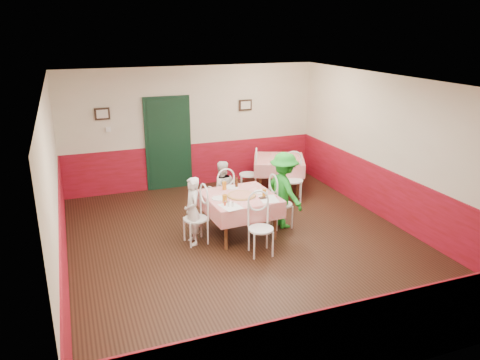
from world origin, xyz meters
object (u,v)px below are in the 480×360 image
object	(u,v)px
main_table	(240,215)
second_table	(279,174)
chair_second_a	(249,174)
wallet	(263,198)
diner_right	(284,190)
glass_b	(264,193)
beer_bottle	(237,182)
chair_left	(196,219)
glass_a	(225,199)
diner_left	(193,211)
diner_far	(221,189)
pizza	(241,195)
chair_far	(222,196)
chair_second_b	(293,181)
chair_right	(281,204)
glass_c	(224,186)
chair_near	(261,229)

from	to	relation	value
main_table	second_table	world-z (taller)	same
second_table	chair_second_a	world-z (taller)	chair_second_a
wallet	diner_right	xyz separation A→B (m)	(0.58, 0.34, -0.05)
glass_b	beer_bottle	bearing A→B (deg)	115.77
main_table	chair_left	size ratio (longest dim) A/B	1.36
glass_a	diner_left	world-z (taller)	diner_left
chair_second_a	beer_bottle	world-z (taller)	beer_bottle
main_table	diner_far	world-z (taller)	diner_far
pizza	chair_left	bearing A→B (deg)	-179.63
glass_b	wallet	size ratio (longest dim) A/B	1.18
chair_left	chair_far	xyz separation A→B (m)	(0.80, 0.90, 0.00)
main_table	chair_second_b	world-z (taller)	chair_second_b
chair_right	diner_left	bearing A→B (deg)	92.85
pizza	diner_right	world-z (taller)	diner_right
beer_bottle	main_table	bearing A→B (deg)	-102.05
chair_second_a	glass_c	bearing A→B (deg)	-11.66
main_table	beer_bottle	distance (m)	0.66
chair_left	chair_second_b	bearing A→B (deg)	111.43
chair_second_a	diner_right	bearing A→B (deg)	21.66
chair_right	diner_far	xyz separation A→B (m)	(-0.90, 0.85, 0.13)
diner_left	second_table	bearing A→B (deg)	129.29
chair_near	diner_far	xyz separation A→B (m)	(-0.11, 1.75, 0.13)
chair_near	diner_right	xyz separation A→B (m)	(0.85, 0.90, 0.28)
chair_second_a	diner_far	world-z (taller)	diner_far
glass_c	diner_right	xyz separation A→B (m)	(1.06, -0.34, -0.11)
chair_second_b	wallet	world-z (taller)	chair_second_b
chair_right	diner_far	world-z (taller)	diner_far
chair_left	beer_bottle	bearing A→B (deg)	111.78
beer_bottle	diner_right	size ratio (longest dim) A/B	0.14
glass_c	chair_second_a	bearing A→B (deg)	55.00
main_table	chair_right	xyz separation A→B (m)	(0.85, 0.05, 0.08)
chair_right	pizza	distance (m)	0.91
glass_b	chair_near	bearing A→B (deg)	-117.22
second_table	chair_near	size ratio (longest dim) A/B	1.24
glass_c	diner_far	size ratio (longest dim) A/B	0.13
pizza	wallet	world-z (taller)	pizza
chair_second_b	glass_a	distance (m)	2.60
chair_second_a	diner_left	xyz separation A→B (m)	(-1.85, -2.05, 0.16)
wallet	glass_c	bearing A→B (deg)	121.58
chair_near	wallet	distance (m)	0.70
chair_far	diner_left	size ratio (longest dim) A/B	0.74
glass_c	wallet	size ratio (longest dim) A/B	1.34
beer_bottle	chair_second_a	bearing A→B (deg)	61.07
chair_second_b	diner_left	size ratio (longest dim) A/B	0.74
chair_right	chair_far	world-z (taller)	same
chair_left	chair_second_a	distance (m)	2.73
main_table	chair_right	bearing A→B (deg)	3.50
beer_bottle	wallet	distance (m)	0.76
chair_left	wallet	distance (m)	1.23
chair_right	chair_far	bearing A→B (deg)	47.85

